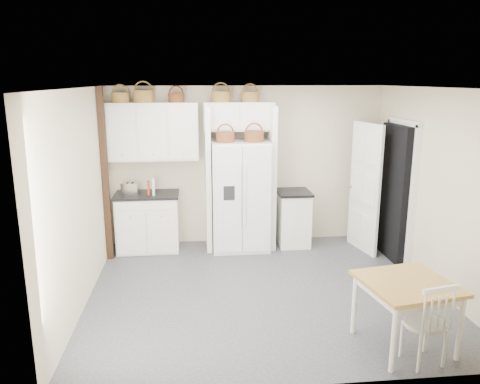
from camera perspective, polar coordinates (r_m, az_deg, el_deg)
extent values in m
plane|color=#313134|center=(6.30, 2.96, -11.81)|extent=(4.50, 4.50, 0.00)
plane|color=white|center=(5.69, 3.28, 12.56)|extent=(4.50, 4.50, 0.00)
plane|color=beige|center=(7.80, 0.85, 3.25)|extent=(4.50, 0.00, 4.50)
plane|color=beige|center=(5.95, -18.83, -0.77)|extent=(0.00, 4.00, 4.00)
plane|color=beige|center=(6.59, 22.83, 0.24)|extent=(0.00, 4.00, 4.00)
cube|color=white|center=(7.52, 0.02, -0.43)|extent=(0.91, 0.73, 1.76)
cube|color=white|center=(7.70, -11.13, -3.69)|extent=(0.97, 0.61, 0.89)
cube|color=white|center=(7.84, 6.47, -3.29)|extent=(0.50, 0.60, 0.87)
cube|color=#A7792C|center=(5.24, 19.45, -13.83)|extent=(0.99, 0.99, 0.71)
cube|color=white|center=(5.00, 21.58, -14.69)|extent=(0.47, 0.44, 0.83)
cube|color=black|center=(7.57, -11.29, -0.31)|extent=(1.01, 0.65, 0.04)
cube|color=black|center=(7.72, 6.56, -0.04)|extent=(0.54, 0.64, 0.04)
cube|color=silver|center=(7.56, -13.24, 0.43)|extent=(0.28, 0.20, 0.18)
cube|color=#A93010|center=(7.46, -11.10, 0.49)|extent=(0.04, 0.14, 0.21)
cube|color=silver|center=(7.45, -10.52, 0.69)|extent=(0.05, 0.18, 0.26)
cylinder|color=brown|center=(7.53, -14.36, 11.10)|extent=(0.27, 0.27, 0.15)
cylinder|color=brown|center=(7.49, -11.68, 11.34)|extent=(0.31, 0.31, 0.18)
cylinder|color=#512413|center=(7.46, -7.77, 11.33)|extent=(0.25, 0.25, 0.14)
cylinder|color=brown|center=(7.47, -2.35, 11.54)|extent=(0.30, 0.30, 0.17)
cylinder|color=brown|center=(7.51, 1.23, 11.52)|extent=(0.28, 0.28, 0.16)
cylinder|color=#512413|center=(7.23, -1.80, 6.69)|extent=(0.29, 0.29, 0.15)
cylinder|color=#512413|center=(7.27, 1.73, 6.75)|extent=(0.30, 0.30, 0.16)
cube|color=white|center=(7.52, -10.50, 7.26)|extent=(1.40, 0.34, 0.90)
cube|color=white|center=(7.51, -0.13, 9.20)|extent=(1.12, 0.34, 0.45)
cube|color=white|center=(7.49, -3.91, 1.61)|extent=(0.08, 0.60, 2.30)
cube|color=white|center=(7.59, 3.81, 1.77)|extent=(0.08, 0.60, 2.30)
cube|color=black|center=(7.23, -16.13, 1.88)|extent=(0.09, 0.09, 2.60)
cube|color=black|center=(7.48, 18.44, -0.06)|extent=(0.18, 0.85, 2.05)
cube|color=white|center=(7.64, 14.96, 0.47)|extent=(0.21, 0.79, 2.05)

